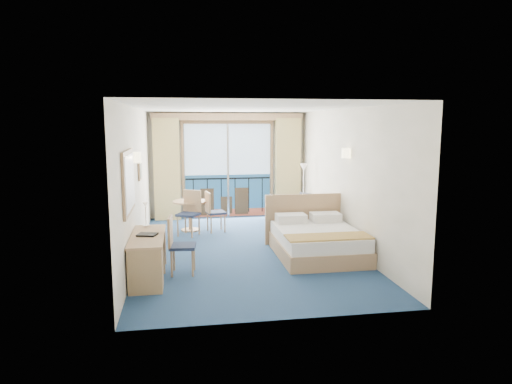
% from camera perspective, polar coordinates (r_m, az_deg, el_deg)
% --- Properties ---
extents(floor, '(6.50, 6.50, 0.00)m').
position_cam_1_polar(floor, '(8.91, -1.34, -7.17)').
color(floor, navy).
rests_on(floor, ground).
extents(room_walls, '(4.04, 6.54, 2.72)m').
position_cam_1_polar(room_walls, '(8.60, -1.38, 4.31)').
color(room_walls, beige).
rests_on(room_walls, ground).
extents(balcony_door, '(2.36, 0.03, 2.52)m').
position_cam_1_polar(balcony_door, '(11.84, -3.55, 2.38)').
color(balcony_door, navy).
rests_on(balcony_door, room_walls).
extents(curtain_left, '(0.65, 0.22, 2.55)m').
position_cam_1_polar(curtain_left, '(11.62, -11.08, 2.79)').
color(curtain_left, tan).
rests_on(curtain_left, room_walls).
extents(curtain_right, '(0.65, 0.22, 2.55)m').
position_cam_1_polar(curtain_right, '(11.93, 3.98, 3.07)').
color(curtain_right, tan).
rests_on(curtain_right, room_walls).
extents(pelmet, '(3.80, 0.25, 0.18)m').
position_cam_1_polar(pelmet, '(11.65, -3.53, 9.37)').
color(pelmet, tan).
rests_on(pelmet, room_walls).
extents(mirror, '(0.05, 1.25, 0.95)m').
position_cam_1_polar(mirror, '(7.09, -15.63, 1.22)').
color(mirror, tan).
rests_on(mirror, room_walls).
extents(wall_print, '(0.04, 0.42, 0.52)m').
position_cam_1_polar(wall_print, '(9.01, -14.31, 3.11)').
color(wall_print, tan).
rests_on(wall_print, room_walls).
extents(sconce_left, '(0.18, 0.18, 0.18)m').
position_cam_1_polar(sconce_left, '(7.95, -14.79, 4.19)').
color(sconce_left, '#F7E5AD').
rests_on(sconce_left, room_walls).
extents(sconce_right, '(0.18, 0.18, 0.18)m').
position_cam_1_polar(sconce_right, '(8.92, 11.24, 4.77)').
color(sconce_right, '#F7E5AD').
rests_on(sconce_right, room_walls).
extents(bed, '(1.61, 1.91, 1.01)m').
position_cam_1_polar(bed, '(8.52, 7.59, -6.00)').
color(bed, tan).
rests_on(bed, ground).
extents(nightstand, '(0.45, 0.42, 0.58)m').
position_cam_1_polar(nightstand, '(9.89, 8.24, -3.92)').
color(nightstand, tan).
rests_on(nightstand, ground).
extents(phone, '(0.21, 0.17, 0.09)m').
position_cam_1_polar(phone, '(9.84, 8.13, -1.99)').
color(phone, silver).
rests_on(phone, nightstand).
extents(armchair, '(1.09, 1.10, 0.73)m').
position_cam_1_polar(armchair, '(11.08, 5.67, -2.12)').
color(armchair, '#424850').
rests_on(armchair, ground).
extents(floor_lamp, '(0.20, 0.20, 1.45)m').
position_cam_1_polar(floor_lamp, '(11.11, 5.96, 1.72)').
color(floor_lamp, silver).
rests_on(floor_lamp, ground).
extents(desk, '(0.51, 1.49, 0.70)m').
position_cam_1_polar(desk, '(7.01, -13.56, -8.51)').
color(desk, tan).
rests_on(desk, ground).
extents(desk_chair, '(0.45, 0.44, 0.95)m').
position_cam_1_polar(desk_chair, '(7.48, -9.79, -6.12)').
color(desk_chair, '#1C2641').
rests_on(desk_chair, ground).
extents(folder, '(0.34, 0.29, 0.03)m').
position_cam_1_polar(folder, '(7.30, -13.45, -5.19)').
color(folder, black).
rests_on(folder, desk).
extents(desk_lamp, '(0.11, 0.11, 0.41)m').
position_cam_1_polar(desk_lamp, '(7.82, -13.65, -2.10)').
color(desk_lamp, silver).
rests_on(desk_lamp, desk).
extents(round_table, '(0.76, 0.76, 0.68)m').
position_cam_1_polar(round_table, '(10.43, -8.26, -1.99)').
color(round_table, tan).
rests_on(round_table, ground).
extents(table_chair_a, '(0.46, 0.46, 0.91)m').
position_cam_1_polar(table_chair_a, '(10.25, -5.45, -2.17)').
color(table_chair_a, '#1C2641').
rests_on(table_chair_a, ground).
extents(table_chair_b, '(0.57, 0.58, 0.97)m').
position_cam_1_polar(table_chair_b, '(10.04, -8.24, -2.24)').
color(table_chair_b, '#1C2641').
rests_on(table_chair_b, ground).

